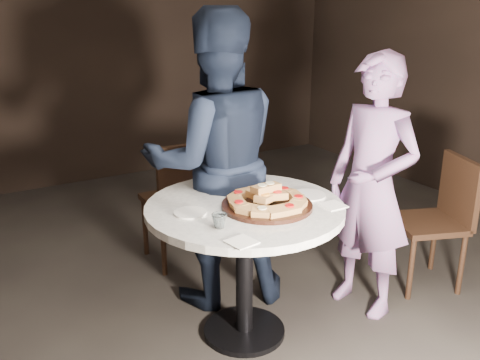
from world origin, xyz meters
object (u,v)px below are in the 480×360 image
(diner_navy, at_px, (215,162))
(diner_teal, at_px, (372,187))
(water_glass, at_px, (219,221))
(chair_far, at_px, (182,195))
(chair_right, at_px, (441,213))
(focaccia_pile, at_px, (267,198))
(table, at_px, (245,230))
(serving_board, at_px, (267,205))

(diner_navy, distance_m, diner_teal, 0.98)
(water_glass, xyz_separation_m, chair_far, (0.34, 1.21, -0.31))
(water_glass, xyz_separation_m, diner_navy, (0.35, 0.68, 0.07))
(chair_far, relative_size, diner_navy, 0.51)
(chair_right, bearing_deg, water_glass, -67.64)
(focaccia_pile, xyz_separation_m, chair_right, (1.39, -0.06, -0.36))
(focaccia_pile, height_order, chair_right, focaccia_pile)
(diner_navy, xyz_separation_m, diner_teal, (0.77, -0.60, -0.12))
(water_glass, bearing_deg, diner_teal, 4.37)
(focaccia_pile, distance_m, chair_right, 1.44)
(diner_teal, bearing_deg, chair_far, -157.21)
(chair_right, bearing_deg, focaccia_pile, -71.74)
(table, xyz_separation_m, water_glass, (-0.27, -0.20, 0.19))
(chair_right, distance_m, diner_navy, 1.59)
(chair_far, height_order, chair_right, chair_far)
(chair_far, distance_m, chair_right, 1.82)
(chair_right, xyz_separation_m, diner_teal, (-0.64, 0.03, 0.29))
(table, bearing_deg, serving_board, -49.29)
(focaccia_pile, distance_m, diner_teal, 0.76)
(serving_board, relative_size, focaccia_pile, 1.12)
(diner_teal, bearing_deg, focaccia_pile, -103.39)
(diner_teal, bearing_deg, serving_board, -103.18)
(table, bearing_deg, chair_far, 85.91)
(serving_board, distance_m, diner_teal, 0.76)
(chair_right, bearing_deg, table, -75.25)
(serving_board, xyz_separation_m, chair_far, (-0.01, 1.10, -0.28))
(diner_navy, bearing_deg, chair_right, 171.84)
(chair_far, height_order, diner_teal, diner_teal)
(serving_board, height_order, focaccia_pile, focaccia_pile)
(diner_teal, bearing_deg, water_glass, -97.12)
(chair_far, bearing_deg, chair_right, 141.82)
(diner_navy, bearing_deg, table, 97.36)
(diner_navy, bearing_deg, serving_board, 107.10)
(focaccia_pile, relative_size, water_glass, 5.67)
(water_glass, distance_m, diner_teal, 1.12)
(water_glass, bearing_deg, chair_right, 1.68)
(serving_board, distance_m, chair_far, 1.14)
(serving_board, relative_size, water_glass, 6.35)
(focaccia_pile, height_order, water_glass, focaccia_pile)
(serving_board, xyz_separation_m, diner_navy, (-0.01, 0.58, 0.10))
(table, bearing_deg, focaccia_pile, -47.88)
(serving_board, height_order, chair_right, chair_right)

